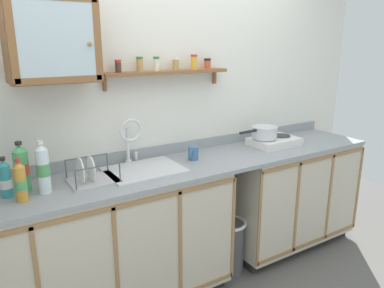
{
  "coord_description": "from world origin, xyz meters",
  "views": [
    {
      "loc": [
        -1.36,
        -1.89,
        1.8
      ],
      "look_at": [
        0.06,
        0.4,
        1.06
      ],
      "focal_mm": 34.55,
      "sensor_mm": 36.0,
      "label": 1
    }
  ],
  "objects_px": {
    "bottle_water_clear_2": "(43,169)",
    "trash_bin": "(228,245)",
    "wall_cabinet": "(51,40)",
    "bottle_soda_green_1": "(21,168)",
    "sink": "(143,173)",
    "saucepan": "(264,132)",
    "bottle_detergent_teal_3": "(5,180)",
    "dish_rack": "(91,177)",
    "hot_plate_stove": "(274,141)",
    "bottle_juice_amber_0": "(21,182)",
    "mug": "(193,153)"
  },
  "relations": [
    {
      "from": "wall_cabinet",
      "to": "hot_plate_stove",
      "type": "bearing_deg",
      "value": -3.77
    },
    {
      "from": "bottle_water_clear_2",
      "to": "bottle_detergent_teal_3",
      "type": "relative_size",
      "value": 1.33
    },
    {
      "from": "sink",
      "to": "trash_bin",
      "type": "height_order",
      "value": "sink"
    },
    {
      "from": "bottle_detergent_teal_3",
      "to": "mug",
      "type": "relative_size",
      "value": 2.29
    },
    {
      "from": "sink",
      "to": "saucepan",
      "type": "distance_m",
      "value": 1.12
    },
    {
      "from": "hot_plate_stove",
      "to": "mug",
      "type": "height_order",
      "value": "mug"
    },
    {
      "from": "saucepan",
      "to": "dish_rack",
      "type": "relative_size",
      "value": 1.31
    },
    {
      "from": "sink",
      "to": "dish_rack",
      "type": "bearing_deg",
      "value": -173.98
    },
    {
      "from": "bottle_soda_green_1",
      "to": "bottle_water_clear_2",
      "type": "xyz_separation_m",
      "value": [
        0.1,
        -0.09,
        0.01
      ]
    },
    {
      "from": "saucepan",
      "to": "bottle_water_clear_2",
      "type": "distance_m",
      "value": 1.76
    },
    {
      "from": "bottle_juice_amber_0",
      "to": "bottle_soda_green_1",
      "type": "height_order",
      "value": "bottle_soda_green_1"
    },
    {
      "from": "sink",
      "to": "wall_cabinet",
      "type": "bearing_deg",
      "value": 168.62
    },
    {
      "from": "dish_rack",
      "to": "wall_cabinet",
      "type": "relative_size",
      "value": 0.58
    },
    {
      "from": "saucepan",
      "to": "bottle_juice_amber_0",
      "type": "bearing_deg",
      "value": -175.9
    },
    {
      "from": "hot_plate_stove",
      "to": "dish_rack",
      "type": "distance_m",
      "value": 1.58
    },
    {
      "from": "bottle_juice_amber_0",
      "to": "mug",
      "type": "relative_size",
      "value": 2.39
    },
    {
      "from": "saucepan",
      "to": "bottle_detergent_teal_3",
      "type": "relative_size",
      "value": 1.63
    },
    {
      "from": "bottle_soda_green_1",
      "to": "dish_rack",
      "type": "bearing_deg",
      "value": -10.22
    },
    {
      "from": "hot_plate_stove",
      "to": "bottle_juice_amber_0",
      "type": "xyz_separation_m",
      "value": [
        -1.99,
        -0.11,
        0.08
      ]
    },
    {
      "from": "bottle_juice_amber_0",
      "to": "bottle_soda_green_1",
      "type": "bearing_deg",
      "value": 79.37
    },
    {
      "from": "bottle_water_clear_2",
      "to": "saucepan",
      "type": "bearing_deg",
      "value": 2.37
    },
    {
      "from": "bottle_water_clear_2",
      "to": "mug",
      "type": "relative_size",
      "value": 3.03
    },
    {
      "from": "wall_cabinet",
      "to": "bottle_soda_green_1",
      "type": "bearing_deg",
      "value": -164.33
    },
    {
      "from": "bottle_water_clear_2",
      "to": "wall_cabinet",
      "type": "bearing_deg",
      "value": 48.11
    },
    {
      "from": "sink",
      "to": "bottle_soda_green_1",
      "type": "height_order",
      "value": "sink"
    },
    {
      "from": "bottle_soda_green_1",
      "to": "bottle_water_clear_2",
      "type": "relative_size",
      "value": 0.96
    },
    {
      "from": "bottle_water_clear_2",
      "to": "wall_cabinet",
      "type": "height_order",
      "value": "wall_cabinet"
    },
    {
      "from": "saucepan",
      "to": "bottle_juice_amber_0",
      "type": "distance_m",
      "value": 1.89
    },
    {
      "from": "bottle_soda_green_1",
      "to": "bottle_detergent_teal_3",
      "type": "distance_m",
      "value": 0.11
    },
    {
      "from": "bottle_water_clear_2",
      "to": "trash_bin",
      "type": "relative_size",
      "value": 0.71
    },
    {
      "from": "bottle_water_clear_2",
      "to": "bottle_detergent_teal_3",
      "type": "xyz_separation_m",
      "value": [
        -0.2,
        0.05,
        -0.04
      ]
    },
    {
      "from": "hot_plate_stove",
      "to": "wall_cabinet",
      "type": "height_order",
      "value": "wall_cabinet"
    },
    {
      "from": "bottle_soda_green_1",
      "to": "trash_bin",
      "type": "height_order",
      "value": "bottle_soda_green_1"
    },
    {
      "from": "saucepan",
      "to": "bottle_water_clear_2",
      "type": "relative_size",
      "value": 1.23
    },
    {
      "from": "hot_plate_stove",
      "to": "dish_rack",
      "type": "bearing_deg",
      "value": -179.06
    },
    {
      "from": "bottle_juice_amber_0",
      "to": "bottle_water_clear_2",
      "type": "distance_m",
      "value": 0.15
    },
    {
      "from": "bottle_juice_amber_0",
      "to": "dish_rack",
      "type": "relative_size",
      "value": 0.84
    },
    {
      "from": "hot_plate_stove",
      "to": "bottle_water_clear_2",
      "type": "xyz_separation_m",
      "value": [
        -1.86,
        -0.05,
        0.11
      ]
    },
    {
      "from": "hot_plate_stove",
      "to": "bottle_water_clear_2",
      "type": "bearing_deg",
      "value": -178.39
    },
    {
      "from": "hot_plate_stove",
      "to": "bottle_water_clear_2",
      "type": "relative_size",
      "value": 1.28
    },
    {
      "from": "hot_plate_stove",
      "to": "bottle_juice_amber_0",
      "type": "distance_m",
      "value": 1.99
    },
    {
      "from": "sink",
      "to": "dish_rack",
      "type": "height_order",
      "value": "sink"
    },
    {
      "from": "bottle_water_clear_2",
      "to": "mug",
      "type": "distance_m",
      "value": 1.07
    },
    {
      "from": "bottle_water_clear_2",
      "to": "dish_rack",
      "type": "height_order",
      "value": "bottle_water_clear_2"
    },
    {
      "from": "hot_plate_stove",
      "to": "mug",
      "type": "relative_size",
      "value": 3.89
    },
    {
      "from": "wall_cabinet",
      "to": "dish_rack",
      "type": "bearing_deg",
      "value": -47.0
    },
    {
      "from": "bottle_detergent_teal_3",
      "to": "mug",
      "type": "bearing_deg",
      "value": 1.32
    },
    {
      "from": "bottle_water_clear_2",
      "to": "mug",
      "type": "xyz_separation_m",
      "value": [
        1.06,
        0.08,
        -0.1
      ]
    },
    {
      "from": "bottle_juice_amber_0",
      "to": "dish_rack",
      "type": "bearing_deg",
      "value": 12.25
    },
    {
      "from": "sink",
      "to": "wall_cabinet",
      "type": "distance_m",
      "value": 1.02
    }
  ]
}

